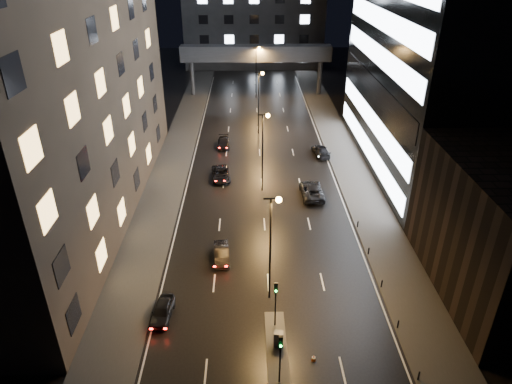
% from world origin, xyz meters
% --- Properties ---
extents(ground, '(160.00, 160.00, 0.00)m').
position_xyz_m(ground, '(0.00, 40.00, 0.00)').
color(ground, black).
rests_on(ground, ground).
extents(sidewalk_left, '(5.00, 110.00, 0.15)m').
position_xyz_m(sidewalk_left, '(-12.50, 35.00, 0.07)').
color(sidewalk_left, '#383533').
rests_on(sidewalk_left, ground).
extents(sidewalk_right, '(5.00, 110.00, 0.15)m').
position_xyz_m(sidewalk_right, '(12.50, 35.00, 0.07)').
color(sidewalk_right, '#383533').
rests_on(sidewalk_right, ground).
extents(building_left, '(15.00, 48.00, 40.00)m').
position_xyz_m(building_left, '(-22.50, 24.00, 20.00)').
color(building_left, '#2D2319').
rests_on(building_left, ground).
extents(building_right_low, '(10.00, 18.00, 12.00)m').
position_xyz_m(building_right_low, '(20.00, 9.00, 6.00)').
color(building_right_low, black).
rests_on(building_right_low, ground).
extents(building_far, '(34.00, 14.00, 25.00)m').
position_xyz_m(building_far, '(0.00, 98.00, 12.50)').
color(building_far, '#333335').
rests_on(building_far, ground).
extents(skybridge, '(30.00, 3.00, 10.00)m').
position_xyz_m(skybridge, '(0.00, 70.00, 8.34)').
color(skybridge, '#333335').
rests_on(skybridge, ground).
extents(median_island, '(1.60, 8.00, 0.15)m').
position_xyz_m(median_island, '(0.30, 2.00, 0.07)').
color(median_island, '#383533').
rests_on(median_island, ground).
extents(traffic_signal_near, '(0.28, 0.34, 4.40)m').
position_xyz_m(traffic_signal_near, '(0.30, 4.49, 3.09)').
color(traffic_signal_near, black).
rests_on(traffic_signal_near, median_island).
extents(traffic_signal_far, '(0.28, 0.34, 4.40)m').
position_xyz_m(traffic_signal_far, '(0.30, -1.01, 3.09)').
color(traffic_signal_far, black).
rests_on(traffic_signal_far, median_island).
extents(bollard_row, '(0.12, 25.12, 0.90)m').
position_xyz_m(bollard_row, '(10.20, 6.50, 0.45)').
color(bollard_row, black).
rests_on(bollard_row, ground).
extents(streetlight_near, '(1.45, 0.50, 10.15)m').
position_xyz_m(streetlight_near, '(0.16, 8.00, 6.50)').
color(streetlight_near, black).
rests_on(streetlight_near, ground).
extents(streetlight_mid_a, '(1.45, 0.50, 10.15)m').
position_xyz_m(streetlight_mid_a, '(0.16, 28.00, 6.50)').
color(streetlight_mid_a, black).
rests_on(streetlight_mid_a, ground).
extents(streetlight_mid_b, '(1.45, 0.50, 10.15)m').
position_xyz_m(streetlight_mid_b, '(0.16, 48.00, 6.50)').
color(streetlight_mid_b, black).
rests_on(streetlight_mid_b, ground).
extents(streetlight_far, '(1.45, 0.50, 10.15)m').
position_xyz_m(streetlight_far, '(0.16, 68.00, 6.50)').
color(streetlight_far, black).
rests_on(streetlight_far, ground).
extents(car_away_a, '(1.85, 3.95, 1.31)m').
position_xyz_m(car_away_a, '(-9.00, 5.77, 0.65)').
color(car_away_a, black).
rests_on(car_away_a, ground).
extents(car_away_b, '(1.79, 4.18, 1.34)m').
position_xyz_m(car_away_b, '(-4.47, 13.65, 0.67)').
color(car_away_b, black).
rests_on(car_away_b, ground).
extents(car_away_c, '(2.83, 5.19, 1.38)m').
position_xyz_m(car_away_c, '(-5.40, 31.39, 0.69)').
color(car_away_c, black).
rests_on(car_away_c, ground).
extents(car_away_d, '(1.97, 4.50, 1.29)m').
position_xyz_m(car_away_d, '(-5.50, 42.36, 0.64)').
color(car_away_d, black).
rests_on(car_away_d, ground).
extents(car_toward_a, '(2.76, 5.74, 1.58)m').
position_xyz_m(car_toward_a, '(6.06, 26.39, 0.79)').
color(car_toward_a, black).
rests_on(car_toward_a, ground).
extents(car_toward_b, '(2.48, 5.08, 1.42)m').
position_xyz_m(car_toward_b, '(9.00, 38.84, 0.71)').
color(car_toward_b, black).
rests_on(car_toward_b, ground).
extents(utility_cabinet, '(0.75, 0.58, 1.34)m').
position_xyz_m(utility_cabinet, '(0.44, 2.36, 0.82)').
color(utility_cabinet, '#454547').
rests_on(utility_cabinet, median_island).
extents(cone_a, '(0.39, 0.39, 0.51)m').
position_xyz_m(cone_a, '(3.00, 0.95, 0.26)').
color(cone_a, '#E84A0C').
rests_on(cone_a, ground).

